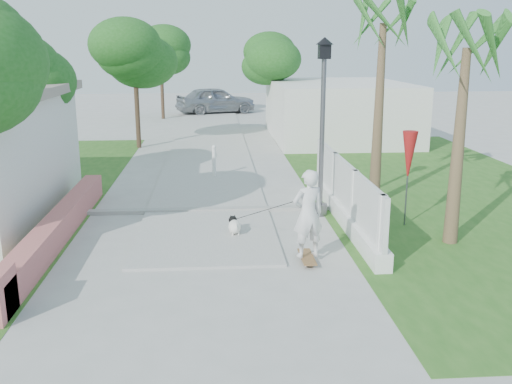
{
  "coord_description": "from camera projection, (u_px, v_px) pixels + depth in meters",
  "views": [
    {
      "loc": [
        0.22,
        -8.43,
        4.24
      ],
      "look_at": [
        1.12,
        3.73,
        1.1
      ],
      "focal_mm": 40.0,
      "sensor_mm": 36.0,
      "label": 1
    }
  ],
  "objects": [
    {
      "name": "palm_near",
      "position": [
        466.0,
        60.0,
        11.67
      ],
      "size": [
        1.8,
        1.8,
        4.7
      ],
      "color": "brown",
      "rests_on": "ground"
    },
    {
      "name": "ground",
      "position": [
        204.0,
        317.0,
        9.18
      ],
      "size": [
        90.0,
        90.0,
        0.0
      ],
      "primitive_type": "plane",
      "color": "#B7B7B2",
      "rests_on": "ground"
    },
    {
      "name": "dog",
      "position": [
        234.0,
        226.0,
        13.05
      ],
      "size": [
        0.35,
        0.64,
        0.44
      ],
      "rotation": [
        0.0,
        0.0,
        0.15
      ],
      "color": "white",
      "rests_on": "ground"
    },
    {
      "name": "skateboarder",
      "position": [
        271.0,
        212.0,
        12.04
      ],
      "size": [
        1.77,
        2.41,
        1.9
      ],
      "rotation": [
        0.0,
        0.0,
        3.42
      ],
      "color": "brown",
      "rests_on": "ground"
    },
    {
      "name": "tree_left_mid",
      "position": [
        11.0,
        73.0,
        16.11
      ],
      "size": [
        3.2,
        3.2,
        4.85
      ],
      "color": "#4C3826",
      "rests_on": "ground"
    },
    {
      "name": "building_right",
      "position": [
        337.0,
        110.0,
        26.67
      ],
      "size": [
        6.0,
        8.0,
        2.6
      ],
      "primitive_type": "cube",
      "color": "silver",
      "rests_on": "ground"
    },
    {
      "name": "grass_right",
      "position": [
        437.0,
        188.0,
        17.4
      ],
      "size": [
        8.0,
        20.0,
        0.01
      ],
      "primitive_type": "cube",
      "color": "#2A5E1D",
      "rests_on": "ground"
    },
    {
      "name": "lattice_fence",
      "position": [
        344.0,
        199.0,
        14.12
      ],
      "size": [
        0.35,
        7.0,
        1.5
      ],
      "color": "white",
      "rests_on": "ground"
    },
    {
      "name": "parked_car",
      "position": [
        216.0,
        100.0,
        36.51
      ],
      "size": [
        5.4,
        3.53,
        1.71
      ],
      "primitive_type": "imported",
      "rotation": [
        0.0,
        0.0,
        1.9
      ],
      "color": "#9FA1A6",
      "rests_on": "ground"
    },
    {
      "name": "tree_path_right",
      "position": [
        274.0,
        61.0,
        27.83
      ],
      "size": [
        3.0,
        3.0,
        4.79
      ],
      "color": "#4C3826",
      "rests_on": "ground"
    },
    {
      "name": "path_strip",
      "position": [
        210.0,
        132.0,
        28.49
      ],
      "size": [
        3.2,
        36.0,
        0.06
      ],
      "primitive_type": "cube",
      "color": "#B7B7B2",
      "rests_on": "ground"
    },
    {
      "name": "patio_umbrella",
      "position": [
        409.0,
        157.0,
        13.45
      ],
      "size": [
        0.36,
        0.36,
        2.3
      ],
      "color": "#59595E",
      "rests_on": "ground"
    },
    {
      "name": "palm_far",
      "position": [
        383.0,
        36.0,
        14.67
      ],
      "size": [
        1.8,
        1.8,
        5.3
      ],
      "color": "brown",
      "rests_on": "ground"
    },
    {
      "name": "tree_path_far",
      "position": [
        161.0,
        53.0,
        33.12
      ],
      "size": [
        3.2,
        3.2,
        5.17
      ],
      "color": "#4C3826",
      "rests_on": "ground"
    },
    {
      "name": "street_lamp",
      "position": [
        322.0,
        121.0,
        14.09
      ],
      "size": [
        0.44,
        0.44,
        4.44
      ],
      "color": "#59595E",
      "rests_on": "ground"
    },
    {
      "name": "pink_wall",
      "position": [
        53.0,
        233.0,
        12.3
      ],
      "size": [
        0.45,
        8.2,
        0.8
      ],
      "color": "#C16362",
      "rests_on": "ground"
    },
    {
      "name": "bollard",
      "position": [
        214.0,
        160.0,
        18.7
      ],
      "size": [
        0.14,
        0.14,
        1.09
      ],
      "color": "white",
      "rests_on": "ground"
    },
    {
      "name": "curb",
      "position": [
        207.0,
        210.0,
        14.96
      ],
      "size": [
        6.5,
        0.25,
        0.1
      ],
      "primitive_type": "cube",
      "color": "#999993",
      "rests_on": "ground"
    },
    {
      "name": "tree_path_left",
      "position": [
        135.0,
        56.0,
        23.45
      ],
      "size": [
        3.4,
        3.4,
        5.23
      ],
      "color": "#4C3826",
      "rests_on": "ground"
    }
  ]
}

